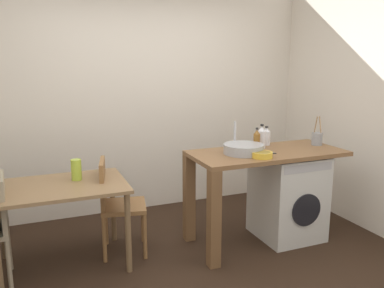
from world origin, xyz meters
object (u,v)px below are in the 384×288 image
object	(u,v)px
utensil_crock	(317,138)
chair_opposite	(115,201)
dining_table	(61,196)
vase	(76,170)
bottle_clear_small	(266,136)
washing_machine	(288,196)
bottle_tall_green	(257,140)
mixing_bowl	(262,154)
bottle_squat_brown	(262,137)

from	to	relation	value
utensil_crock	chair_opposite	bearing A→B (deg)	173.14
chair_opposite	dining_table	bearing A→B (deg)	-70.03
vase	chair_opposite	bearing A→B (deg)	-5.99
dining_table	bottle_clear_small	size ratio (longest dim) A/B	5.59
washing_machine	bottle_tall_green	size ratio (longest dim) A/B	3.88
mixing_bowl	dining_table	bearing A→B (deg)	165.91
dining_table	chair_opposite	distance (m)	0.50
dining_table	washing_machine	bearing A→B (deg)	-6.17
bottle_clear_small	mixing_bowl	world-z (taller)	bottle_clear_small
washing_machine	utensil_crock	xyz separation A→B (m)	(0.37, 0.05, 0.56)
dining_table	bottle_tall_green	world-z (taller)	bottle_tall_green
bottle_clear_small	dining_table	bearing A→B (deg)	-179.44
chair_opposite	mixing_bowl	bearing A→B (deg)	80.34
dining_table	bottle_clear_small	bearing A→B (deg)	0.56
bottle_tall_green	mixing_bowl	bearing A→B (deg)	-111.96
washing_machine	mixing_bowl	world-z (taller)	mixing_bowl
utensil_crock	bottle_squat_brown	bearing A→B (deg)	171.78
mixing_bowl	utensil_crock	xyz separation A→B (m)	(0.82, 0.25, 0.04)
bottle_clear_small	utensil_crock	distance (m)	0.53
bottle_squat_brown	utensil_crock	xyz separation A→B (m)	(0.61, -0.09, -0.04)
mixing_bowl	chair_opposite	bearing A→B (deg)	158.20
bottle_tall_green	bottle_squat_brown	bearing A→B (deg)	31.12
bottle_squat_brown	washing_machine	bearing A→B (deg)	-29.92
chair_opposite	bottle_clear_small	bearing A→B (deg)	100.49
dining_table	bottle_clear_small	distance (m)	2.09
dining_table	mixing_bowl	world-z (taller)	mixing_bowl
dining_table	bottle_squat_brown	distance (m)	1.97
bottle_tall_green	utensil_crock	bearing A→B (deg)	-2.84
bottle_squat_brown	bottle_clear_small	world-z (taller)	bottle_squat_brown
bottle_tall_green	bottle_clear_small	xyz separation A→B (m)	(0.22, 0.17, -0.01)
bottle_clear_small	vase	size ratio (longest dim) A/B	1.06
washing_machine	vase	xyz separation A→B (m)	(-2.02, 0.33, 0.40)
chair_opposite	bottle_tall_green	world-z (taller)	bottle_tall_green
washing_machine	mixing_bowl	size ratio (longest dim) A/B	4.47
washing_machine	bottle_tall_green	xyz separation A→B (m)	(-0.33, 0.09, 0.59)
bottle_tall_green	washing_machine	bearing A→B (deg)	-14.63
bottle_tall_green	utensil_crock	size ratio (longest dim) A/B	0.74
chair_opposite	bottle_squat_brown	world-z (taller)	bottle_squat_brown
chair_opposite	utensil_crock	xyz separation A→B (m)	(2.06, -0.25, 0.48)
bottle_squat_brown	bottle_clear_small	bearing A→B (deg)	41.74
bottle_tall_green	utensil_crock	xyz separation A→B (m)	(0.70, -0.03, -0.03)
bottle_tall_green	bottle_clear_small	size ratio (longest dim) A/B	1.13
bottle_squat_brown	mixing_bowl	bearing A→B (deg)	-121.04
dining_table	vase	xyz separation A→B (m)	(0.15, 0.10, 0.19)
chair_opposite	bottle_clear_small	size ratio (longest dim) A/B	4.57
washing_machine	vase	bearing A→B (deg)	170.60
bottle_squat_brown	bottle_clear_small	distance (m)	0.17
dining_table	vase	size ratio (longest dim) A/B	5.91
bottle_tall_green	bottle_squat_brown	distance (m)	0.10
utensil_crock	bottle_tall_green	bearing A→B (deg)	177.16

